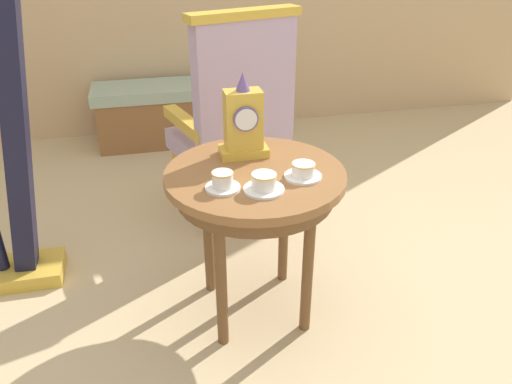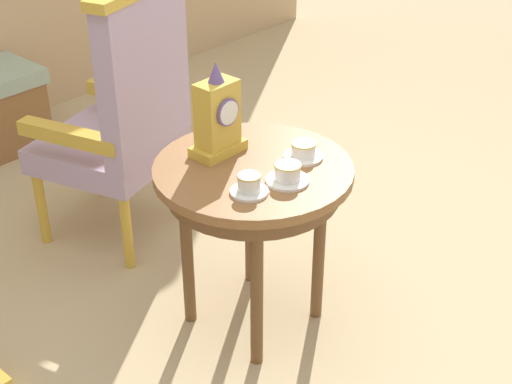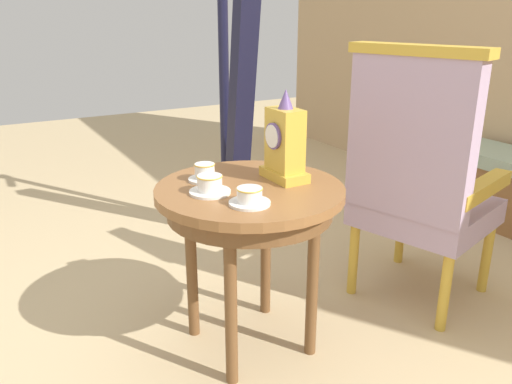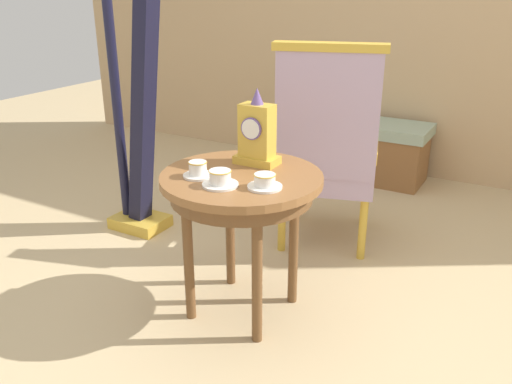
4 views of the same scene
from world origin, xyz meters
name	(u,v)px [view 1 (image 1 of 4)]	position (x,y,z in m)	size (l,w,h in m)	color
ground_plane	(249,302)	(0.00, 0.00, 0.00)	(10.00, 10.00, 0.00)	tan
side_table	(255,190)	(0.02, -0.04, 0.58)	(0.69, 0.69, 0.66)	brown
teacup_left	(223,182)	(-0.12, -0.15, 0.69)	(0.12, 0.12, 0.07)	white
teacup_right	(264,183)	(0.01, -0.19, 0.69)	(0.14, 0.14, 0.07)	white
teacup_center	(303,171)	(0.18, -0.13, 0.69)	(0.14, 0.14, 0.06)	white
mantel_clock	(243,124)	(0.01, 0.12, 0.80)	(0.19, 0.11, 0.34)	gold
armchair	(235,117)	(0.09, 0.74, 0.59)	(0.67, 0.66, 1.14)	#B299B7
harp	(3,142)	(-0.95, 0.41, 0.69)	(0.40, 0.24, 1.71)	gold
window_bench	(171,113)	(-0.17, 1.95, 0.22)	(1.11, 0.40, 0.44)	#9EB299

